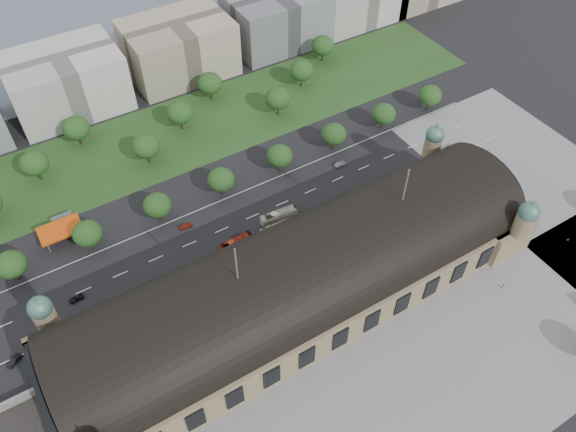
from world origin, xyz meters
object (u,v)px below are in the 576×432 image
parked_car_0 (14,361)px  parked_car_2 (96,333)px  petrol_station (62,225)px  parked_car_1 (57,338)px  bus_west (236,243)px  bus_mid (279,228)px  traffic_car_4 (237,236)px  traffic_car_5 (340,164)px  pedestrian_2 (568,240)px  traffic_car_2 (76,298)px  traffic_car_6 (449,148)px  pedestrian_0 (503,287)px  parked_car_4 (89,333)px  parked_car_5 (112,313)px  traffic_car_3 (186,226)px  parked_car_6 (198,285)px  bus_east (279,216)px  parked_car_3 (95,322)px

parked_car_0 → parked_car_2: 22.78m
petrol_station → parked_car_1: petrol_station is taller
bus_west → bus_mid: bearing=-101.7°
traffic_car_4 → parked_car_0: parked_car_0 is taller
traffic_car_5 → pedestrian_2: bearing=-150.0°
traffic_car_2 → parked_car_2: 14.82m
traffic_car_6 → parked_car_1: 154.41m
bus_mid → traffic_car_6: bearing=-84.8°
bus_west → pedestrian_0: size_ratio=7.24×
parked_car_0 → traffic_car_2: bearing=84.9°
petrol_station → pedestrian_0: (109.88, -94.33, -2.09)m
parked_car_0 → pedestrian_2: size_ratio=2.64×
traffic_car_2 → parked_car_4: size_ratio=1.11×
traffic_car_2 → parked_car_5: 13.09m
petrol_station → traffic_car_5: 101.28m
traffic_car_2 → traffic_car_5: (103.81, 7.88, 0.16)m
pedestrian_2 → traffic_car_2: bearing=21.1°
traffic_car_5 → parked_car_2: (-102.45, -22.64, -0.10)m
traffic_car_3 → parked_car_1: size_ratio=0.83×
traffic_car_3 → parked_car_0: size_ratio=0.97×
petrol_station → parked_car_0: (-26.09, -41.15, -2.17)m
traffic_car_3 → petrol_station: bearing=65.5°
parked_car_0 → traffic_car_4: bearing=62.3°
parked_car_4 → bus_west: (51.89, 7.02, 1.05)m
traffic_car_4 → pedestrian_0: bearing=51.3°
parked_car_6 → parked_car_4: bearing=-122.9°
traffic_car_6 → traffic_car_4: bearing=-91.1°
bus_east → pedestrian_2: bearing=-122.5°
traffic_car_2 → traffic_car_3: traffic_car_3 is taller
traffic_car_6 → petrol_station: bearing=-103.7°
petrol_station → traffic_car_3: (36.11, -19.78, -2.28)m
traffic_car_4 → bus_west: (-2.15, -3.15, 1.01)m
traffic_car_5 → parked_car_3: bearing=98.8°
traffic_car_3 → traffic_car_5: (62.80, -1.87, 0.13)m
bus_west → bus_east: bearing=-85.0°
traffic_car_4 → parked_car_0: bearing=-77.4°
traffic_car_3 → bus_west: (10.58, -16.45, 1.06)m
parked_car_3 → bus_mid: 64.99m
bus_mid → pedestrian_2: 96.42m
traffic_car_4 → traffic_car_5: size_ratio=0.87×
bus_east → pedestrian_2: size_ratio=7.60×
parked_car_2 → bus_east: bus_east is taller
parked_car_4 → bus_east: size_ratio=0.30×
parked_car_0 → parked_car_3: bearing=57.3°
parked_car_2 → parked_car_6: size_ratio=0.92×
parked_car_4 → pedestrian_2: size_ratio=2.31×
parked_car_4 → pedestrian_2: bearing=51.5°
parked_car_5 → traffic_car_6: bearing=61.0°
petrol_station → pedestrian_0: petrol_station is taller
parked_car_0 → pedestrian_2: pedestrian_2 is taller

